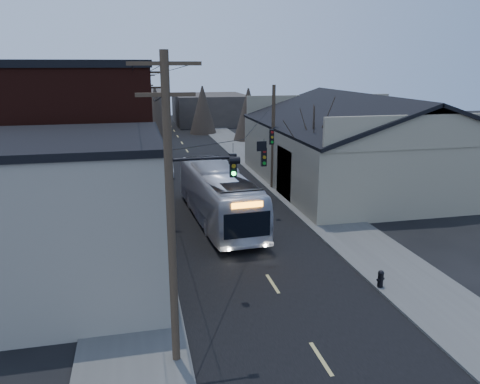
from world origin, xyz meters
name	(u,v)px	position (x,y,z in m)	size (l,w,h in m)	color
road_surface	(204,178)	(0.00, 30.00, 0.01)	(9.00, 110.00, 0.02)	black
sidewalk_left	(132,181)	(-6.50, 30.00, 0.06)	(4.00, 110.00, 0.12)	#474744
sidewalk_right	(272,174)	(6.50, 30.00, 0.06)	(4.00, 110.00, 0.12)	#474744
building_clapboard	(69,221)	(-9.00, 9.00, 3.50)	(8.00, 8.00, 7.00)	gray
building_brick	(72,146)	(-10.00, 20.00, 5.00)	(10.00, 12.00, 10.00)	black
building_left_far	(98,134)	(-9.50, 36.00, 3.50)	(9.00, 14.00, 7.00)	#312B27
warehouse	(362,153)	(13.00, 25.00, 2.70)	(16.16, 20.60, 7.73)	tan
building_far_left	(134,110)	(-6.00, 65.00, 3.00)	(10.00, 12.00, 6.00)	#312B27
building_far_right	(210,109)	(7.00, 70.00, 2.50)	(12.00, 14.00, 5.00)	#312B27
bare_tree	(312,157)	(6.50, 20.00, 3.60)	(0.40, 0.40, 7.20)	black
utility_lines	(174,134)	(-3.11, 24.14, 4.95)	(11.24, 45.28, 10.50)	#382B1E
bus	(219,195)	(-0.84, 17.64, 1.77)	(2.97, 12.71, 3.54)	silver
parked_car	(166,169)	(-3.34, 31.71, 0.62)	(1.32, 3.79, 1.25)	#B2B4BA
fire_hydrant	(381,278)	(4.70, 6.40, 0.56)	(0.40, 0.28, 0.83)	black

